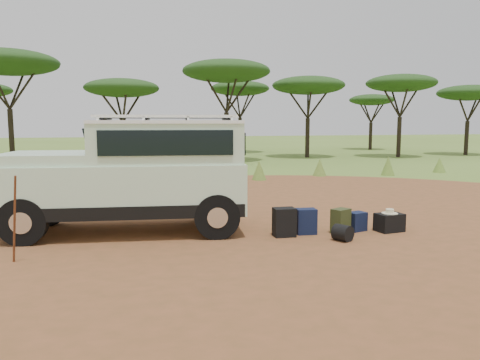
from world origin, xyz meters
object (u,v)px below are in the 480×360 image
object	(u,v)px
safari_vehicle	(134,176)
walking_staff	(15,220)
backpack_navy	(306,221)
duffel_navy	(357,222)
backpack_olive	(341,221)
hard_case	(389,223)
backpack_black	(284,222)

from	to	relation	value
safari_vehicle	walking_staff	bearing A→B (deg)	-129.22
backpack_navy	duffel_navy	size ratio (longest dim) A/B	1.30
walking_staff	backpack_olive	bearing A→B (deg)	-24.34
safari_vehicle	hard_case	bearing A→B (deg)	-8.02
backpack_olive	duffel_navy	world-z (taller)	backpack_olive
backpack_navy	backpack_olive	xyz separation A→B (m)	(0.73, -0.13, -0.01)
safari_vehicle	walking_staff	xyz separation A→B (m)	(-2.01, -1.86, -0.45)
backpack_black	backpack_navy	distance (m)	0.52
safari_vehicle	backpack_navy	bearing A→B (deg)	-11.80
duffel_navy	hard_case	world-z (taller)	duffel_navy
walking_staff	backpack_black	size ratio (longest dim) A/B	2.54
safari_vehicle	hard_case	xyz separation A→B (m)	(5.20, -1.49, -0.99)
backpack_navy	duffel_navy	distance (m)	1.16
duffel_navy	backpack_navy	bearing A→B (deg)	163.02
duffel_navy	walking_staff	bearing A→B (deg)	170.21
backpack_navy	safari_vehicle	bearing A→B (deg)	166.79
backpack_black	duffel_navy	size ratio (longest dim) A/B	1.44
backpack_black	duffel_navy	bearing A→B (deg)	4.82
safari_vehicle	backpack_navy	xyz separation A→B (m)	(3.40, -1.22, -0.92)
safari_vehicle	backpack_olive	size ratio (longest dim) A/B	10.14
backpack_navy	duffel_navy	bearing A→B (deg)	4.61
backpack_olive	duffel_navy	bearing A→B (deg)	-15.26
hard_case	backpack_black	bearing A→B (deg)	167.83
backpack_olive	backpack_navy	bearing A→B (deg)	143.70
backpack_black	hard_case	world-z (taller)	backpack_black
walking_staff	hard_case	bearing A→B (deg)	-26.19
hard_case	walking_staff	bearing A→B (deg)	175.52
safari_vehicle	backpack_navy	size ratio (longest dim) A/B	9.86
backpack_olive	backpack_black	bearing A→B (deg)	151.21
backpack_black	backpack_navy	size ratio (longest dim) A/B	1.10
backpack_black	hard_case	distance (m)	2.33
walking_staff	backpack_navy	bearing A→B (deg)	-22.38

